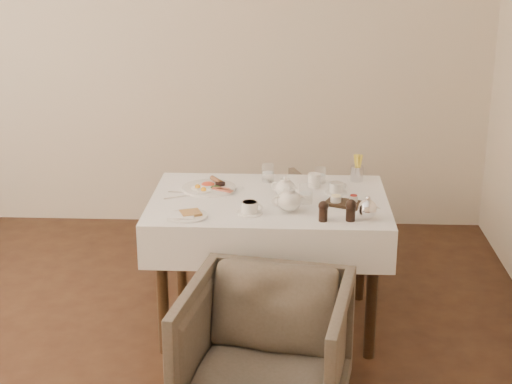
{
  "coord_description": "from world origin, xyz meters",
  "views": [
    {
      "loc": [
        0.82,
        -3.11,
        2.16
      ],
      "look_at": [
        0.64,
        0.8,
        0.82
      ],
      "focal_mm": 55.0,
      "sensor_mm": 36.0,
      "label": 1
    }
  ],
  "objects_px": {
    "breakfast_plate": "(210,187)",
    "armchair_near": "(265,354)",
    "armchair_far": "(265,223)",
    "teapot_centre": "(285,187)",
    "table": "(269,219)"
  },
  "relations": [
    {
      "from": "breakfast_plate",
      "to": "armchair_near",
      "type": "bearing_deg",
      "value": -78.92
    },
    {
      "from": "breakfast_plate",
      "to": "armchair_far",
      "type": "bearing_deg",
      "value": 59.57
    },
    {
      "from": "armchair_near",
      "to": "teapot_centre",
      "type": "relative_size",
      "value": 4.72
    },
    {
      "from": "breakfast_plate",
      "to": "table",
      "type": "bearing_deg",
      "value": -31.07
    },
    {
      "from": "armchair_far",
      "to": "teapot_centre",
      "type": "bearing_deg",
      "value": 78.62
    },
    {
      "from": "teapot_centre",
      "to": "armchair_far",
      "type": "bearing_deg",
      "value": 121.22
    },
    {
      "from": "table",
      "to": "breakfast_plate",
      "type": "bearing_deg",
      "value": 156.25
    },
    {
      "from": "table",
      "to": "armchair_far",
      "type": "bearing_deg",
      "value": 93.21
    },
    {
      "from": "armchair_near",
      "to": "table",
      "type": "bearing_deg",
      "value": 101.06
    },
    {
      "from": "armchair_near",
      "to": "armchair_far",
      "type": "height_order",
      "value": "armchair_near"
    },
    {
      "from": "table",
      "to": "armchair_far",
      "type": "height_order",
      "value": "table"
    },
    {
      "from": "armchair_near",
      "to": "armchair_far",
      "type": "distance_m",
      "value": 1.74
    },
    {
      "from": "table",
      "to": "armchair_near",
      "type": "relative_size",
      "value": 1.74
    },
    {
      "from": "table",
      "to": "armchair_near",
      "type": "bearing_deg",
      "value": -89.07
    },
    {
      "from": "armchair_far",
      "to": "breakfast_plate",
      "type": "bearing_deg",
      "value": 46.24
    }
  ]
}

